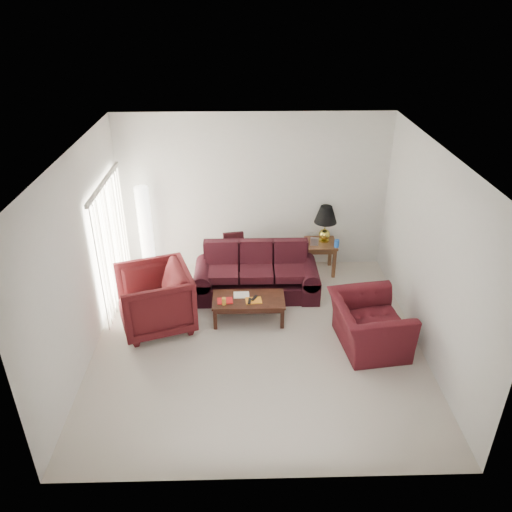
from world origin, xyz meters
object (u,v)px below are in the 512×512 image
(end_table, at_px, (320,257))
(armchair_left, at_px, (155,299))
(coffee_table, at_px, (249,309))
(sofa, at_px, (256,272))
(armchair_right, at_px, (369,324))
(floor_lamp, at_px, (146,231))

(end_table, xyz_separation_m, armchair_left, (-2.89, -1.70, 0.20))
(armchair_left, xyz_separation_m, coffee_table, (1.49, 0.13, -0.31))
(sofa, relative_size, armchair_right, 1.84)
(floor_lamp, relative_size, coffee_table, 1.50)
(end_table, bearing_deg, coffee_table, -131.52)
(floor_lamp, relative_size, armchair_right, 1.49)
(floor_lamp, xyz_separation_m, armchair_left, (0.40, -1.75, -0.37))
(armchair_right, bearing_deg, sofa, 40.53)
(end_table, height_order, armchair_left, armchair_left)
(end_table, height_order, coffee_table, end_table)
(end_table, distance_m, armchair_left, 3.36)
(sofa, distance_m, floor_lamp, 2.25)
(armchair_left, relative_size, armchair_right, 0.95)
(armchair_left, bearing_deg, armchair_right, 61.41)
(sofa, distance_m, armchair_left, 1.88)
(sofa, distance_m, coffee_table, 0.83)
(armchair_left, bearing_deg, floor_lamp, 174.40)
(floor_lamp, bearing_deg, armchair_left, -77.16)
(armchair_right, relative_size, coffee_table, 1.01)
(sofa, distance_m, armchair_right, 2.24)
(armchair_right, bearing_deg, floor_lamp, 50.19)
(end_table, height_order, floor_lamp, floor_lamp)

